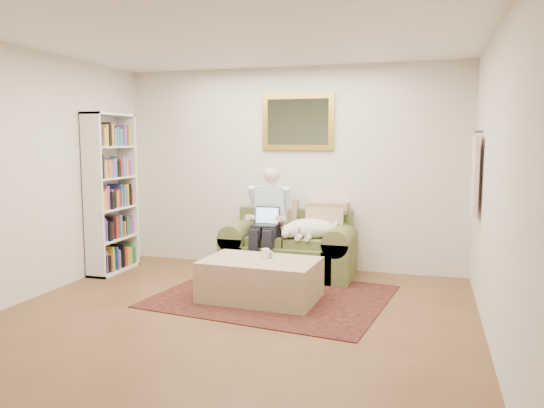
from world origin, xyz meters
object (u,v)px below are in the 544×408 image
at_px(seated_man, 267,222).
at_px(sleeping_dog, 311,229).
at_px(bookshelf, 111,193).
at_px(ottoman, 260,280).
at_px(coffee_mug, 266,253).
at_px(laptop, 266,221).
at_px(sofa, 289,253).

distance_m(seated_man, sleeping_dog, 0.53).
bearing_deg(bookshelf, seated_man, 9.15).
bearing_deg(seated_man, ottoman, -77.17).
relative_size(sleeping_dog, coffee_mug, 6.55).
relative_size(laptop, ottoman, 0.26).
height_order(laptop, bookshelf, bookshelf).
bearing_deg(seated_man, bookshelf, -170.85).
xyz_separation_m(seated_man, laptop, (-0.00, -0.06, 0.03)).
bearing_deg(laptop, seated_man, 90.00).
height_order(sofa, coffee_mug, sofa).
relative_size(coffee_mug, bookshelf, 0.05).
relative_size(sofa, sleeping_dog, 2.43).
height_order(seated_man, coffee_mug, seated_man).
height_order(coffee_mug, bookshelf, bookshelf).
relative_size(sofa, seated_man, 1.19).
bearing_deg(sleeping_dog, ottoman, -106.42).
xyz_separation_m(sleeping_dog, coffee_mug, (-0.28, -0.94, -0.13)).
relative_size(ottoman, coffee_mug, 11.79).
xyz_separation_m(seated_man, sleeping_dog, (0.52, 0.07, -0.06)).
bearing_deg(coffee_mug, sleeping_dog, 73.68).
distance_m(laptop, ottoman, 1.05).
distance_m(seated_man, bookshelf, 2.02).
bearing_deg(coffee_mug, bookshelf, 165.85).
relative_size(sofa, ottoman, 1.35).
distance_m(sleeping_dog, bookshelf, 2.55).
bearing_deg(ottoman, laptop, 103.67).
height_order(sofa, seated_man, seated_man).
xyz_separation_m(sofa, sleeping_dog, (0.29, -0.08, 0.33)).
distance_m(sofa, bookshelf, 2.37).
distance_m(sleeping_dog, ottoman, 1.14).
height_order(laptop, ottoman, laptop).
distance_m(sofa, ottoman, 1.11).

